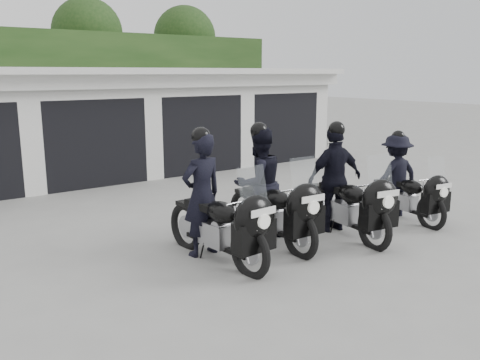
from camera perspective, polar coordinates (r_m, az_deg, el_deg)
ground at (r=8.63m, az=-2.43°, el=-7.29°), size 80.00×80.00×0.00m
garage_block at (r=15.58m, az=-19.19°, el=6.10°), size 16.40×6.80×2.96m
background_vegetation at (r=20.31m, az=-22.55°, el=10.89°), size 20.00×3.90×5.80m
police_bike_a at (r=7.72m, az=-2.82°, el=-3.15°), size 0.83×2.41×2.10m
police_bike_b at (r=8.60m, az=2.91°, el=-1.23°), size 0.97×2.41×2.09m
police_bike_c at (r=9.20m, az=11.30°, el=-0.63°), size 1.21×2.36×2.06m
police_bike_d at (r=10.51m, az=17.65°, el=-0.03°), size 1.14×2.04×1.79m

